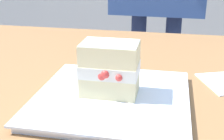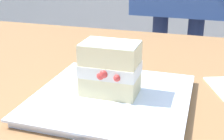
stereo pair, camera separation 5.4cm
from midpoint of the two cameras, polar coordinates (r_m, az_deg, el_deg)
patio_table at (r=0.68m, az=3.14°, el=-11.26°), size 1.32×0.92×0.77m
dessert_plate at (r=0.56m, az=2.76°, el=-5.33°), size 0.27×0.27×0.02m
cake_slice at (r=0.55m, az=2.50°, el=0.22°), size 0.10×0.07×0.10m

